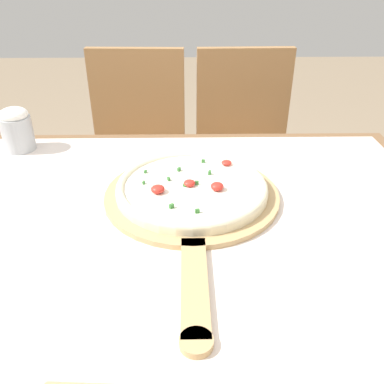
% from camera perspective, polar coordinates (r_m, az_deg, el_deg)
% --- Properties ---
extents(dining_table, '(1.24, 1.01, 0.73)m').
position_cam_1_polar(dining_table, '(0.89, -1.83, -10.70)').
color(dining_table, brown).
rests_on(dining_table, ground_plane).
extents(towel_cloth, '(1.16, 0.93, 0.00)m').
position_cam_1_polar(towel_cloth, '(0.82, -1.95, -5.25)').
color(towel_cloth, silver).
rests_on(towel_cloth, dining_table).
extents(pizza_peel, '(0.39, 0.63, 0.01)m').
position_cam_1_polar(pizza_peel, '(0.90, -0.01, -1.13)').
color(pizza_peel, tan).
rests_on(pizza_peel, towel_cloth).
extents(pizza, '(0.34, 0.34, 0.04)m').
position_cam_1_polar(pizza, '(0.91, -0.03, 0.68)').
color(pizza, beige).
rests_on(pizza, pizza_peel).
extents(chair_left, '(0.42, 0.42, 0.90)m').
position_cam_1_polar(chair_left, '(1.69, -7.65, 6.10)').
color(chair_left, '#A37547').
rests_on(chair_left, ground_plane).
extents(chair_right, '(0.41, 0.41, 0.90)m').
position_cam_1_polar(chair_right, '(1.69, 7.25, 6.20)').
color(chair_right, '#A37547').
rests_on(chair_right, ground_plane).
extents(flour_cup, '(0.08, 0.08, 0.12)m').
position_cam_1_polar(flour_cup, '(1.23, -23.39, 8.14)').
color(flour_cup, '#B2B7BC').
rests_on(flour_cup, towel_cloth).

